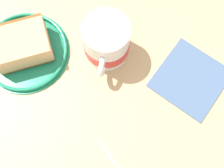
% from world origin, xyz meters
% --- Properties ---
extents(ground_plane, '(1.24, 1.24, 0.03)m').
position_xyz_m(ground_plane, '(0.00, 0.00, -0.02)').
color(ground_plane, tan).
extents(small_plate, '(0.18, 0.18, 0.01)m').
position_xyz_m(small_plate, '(-0.12, -0.04, 0.01)').
color(small_plate, '#1E8C66').
rests_on(small_plate, ground_plane).
extents(cake_slice, '(0.10, 0.12, 0.05)m').
position_xyz_m(cake_slice, '(-0.12, -0.04, 0.03)').
color(cake_slice, brown).
rests_on(cake_slice, small_plate).
extents(tea_mug, '(0.10, 0.09, 0.09)m').
position_xyz_m(tea_mug, '(-0.04, 0.10, 0.04)').
color(tea_mug, white).
rests_on(tea_mug, ground_plane).
extents(folded_napkin, '(0.17, 0.17, 0.01)m').
position_xyz_m(folded_napkin, '(0.10, 0.22, 0.00)').
color(folded_napkin, slate).
rests_on(folded_napkin, ground_plane).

